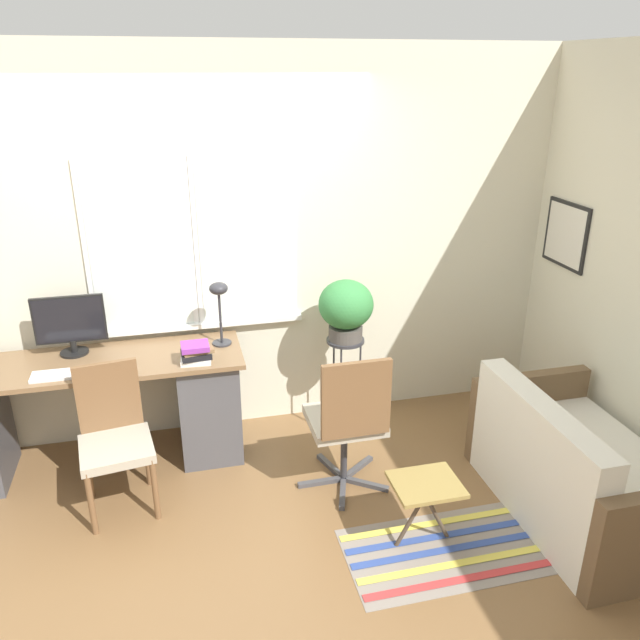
% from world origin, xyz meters
% --- Properties ---
extents(ground_plane, '(14.00, 14.00, 0.00)m').
position_xyz_m(ground_plane, '(0.00, 0.00, 0.00)').
color(ground_plane, brown).
extents(wall_back_with_window, '(9.00, 0.12, 2.70)m').
position_xyz_m(wall_back_with_window, '(0.00, 0.66, 1.35)').
color(wall_back_with_window, beige).
rests_on(wall_back_with_window, ground_plane).
extents(wall_right_with_picture, '(0.08, 9.00, 2.70)m').
position_xyz_m(wall_right_with_picture, '(2.69, 0.00, 1.35)').
color(wall_right_with_picture, beige).
rests_on(wall_right_with_picture, ground_plane).
extents(desk, '(1.99, 0.58, 0.77)m').
position_xyz_m(desk, '(-0.72, 0.29, 0.41)').
color(desk, brown).
rests_on(desk, ground_plane).
extents(monitor, '(0.45, 0.18, 0.40)m').
position_xyz_m(monitor, '(-0.80, 0.45, 0.99)').
color(monitor, black).
rests_on(monitor, desk).
extents(keyboard, '(0.36, 0.14, 0.02)m').
position_xyz_m(keyboard, '(-0.84, 0.12, 0.78)').
color(keyboard, silver).
rests_on(keyboard, desk).
extents(mouse, '(0.04, 0.06, 0.03)m').
position_xyz_m(mouse, '(-0.59, 0.14, 0.79)').
color(mouse, black).
rests_on(mouse, desk).
extents(desk_lamp, '(0.13, 0.13, 0.44)m').
position_xyz_m(desk_lamp, '(0.16, 0.37, 1.11)').
color(desk_lamp, '#2D2D33').
rests_on(desk_lamp, desk).
extents(book_stack, '(0.22, 0.17, 0.13)m').
position_xyz_m(book_stack, '(-0.02, 0.12, 0.84)').
color(book_stack, white).
rests_on(book_stack, desk).
extents(desk_chair_wooden, '(0.47, 0.48, 0.90)m').
position_xyz_m(desk_chair_wooden, '(-0.55, -0.16, 0.48)').
color(desk_chair_wooden, brown).
rests_on(desk_chair_wooden, ground_plane).
extents(office_chair_swivel, '(0.57, 0.60, 0.98)m').
position_xyz_m(office_chair_swivel, '(0.85, -0.37, 0.51)').
color(office_chair_swivel, '#47474C').
rests_on(office_chair_swivel, ground_plane).
extents(couch_loveseat, '(0.84, 1.38, 0.78)m').
position_xyz_m(couch_loveseat, '(2.13, -0.91, 0.27)').
color(couch_loveseat, white).
rests_on(couch_loveseat, ground_plane).
extents(plant_stand, '(0.27, 0.27, 0.74)m').
position_xyz_m(plant_stand, '(1.02, 0.31, 0.65)').
color(plant_stand, '#333338').
rests_on(plant_stand, ground_plane).
extents(potted_plant, '(0.38, 0.38, 0.44)m').
position_xyz_m(potted_plant, '(1.02, 0.31, 0.99)').
color(potted_plant, '#514C47').
rests_on(potted_plant, plant_stand).
extents(floor_rug_striped, '(1.14, 0.61, 0.01)m').
position_xyz_m(floor_rug_striped, '(1.24, -1.05, 0.00)').
color(floor_rug_striped, gray).
rests_on(floor_rug_striped, ground_plane).
extents(folding_stool, '(0.37, 0.32, 0.42)m').
position_xyz_m(folding_stool, '(1.13, -0.95, 0.37)').
color(folding_stool, olive).
rests_on(folding_stool, ground_plane).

